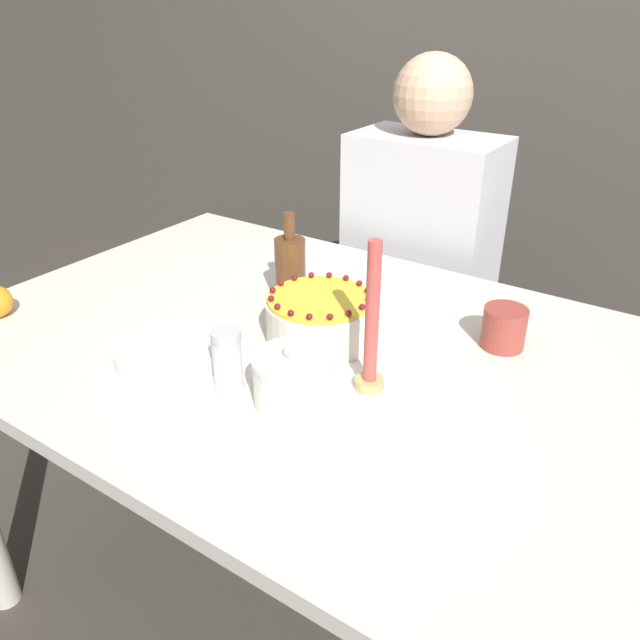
{
  "coord_description": "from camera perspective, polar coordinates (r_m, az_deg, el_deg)",
  "views": [
    {
      "loc": [
        0.58,
        -0.87,
        1.39
      ],
      "look_at": [
        -0.02,
        0.02,
        0.82
      ],
      "focal_mm": 35.0,
      "sensor_mm": 36.0,
      "label": 1
    }
  ],
  "objects": [
    {
      "name": "ground_plane",
      "position": [
        1.74,
        0.19,
        -25.19
      ],
      "size": [
        12.0,
        12.0,
        0.0
      ],
      "primitive_type": "plane",
      "color": "#3D3833"
    },
    {
      "name": "wall_behind",
      "position": [
        2.34,
        21.68,
        23.97
      ],
      "size": [
        8.0,
        0.05,
        2.6
      ],
      "color": "#4C4742",
      "rests_on": "ground_plane"
    },
    {
      "name": "dining_table",
      "position": [
        1.27,
        0.24,
        -6.85
      ],
      "size": [
        1.51,
        0.96,
        0.78
      ],
      "color": "beige",
      "rests_on": "ground_plane"
    },
    {
      "name": "cake",
      "position": [
        1.22,
        0.0,
        0.17
      ],
      "size": [
        0.21,
        0.21,
        0.1
      ],
      "color": "white",
      "rests_on": "dining_table"
    },
    {
      "name": "sugar_bowl",
      "position": [
        1.03,
        -2.62,
        -5.53
      ],
      "size": [
        0.13,
        0.13,
        0.12
      ],
      "color": "white",
      "rests_on": "dining_table"
    },
    {
      "name": "sugar_shaker",
      "position": [
        1.06,
        -8.46,
        -3.76
      ],
      "size": [
        0.05,
        0.05,
        0.12
      ],
      "color": "white",
      "rests_on": "dining_table"
    },
    {
      "name": "plate_stack",
      "position": [
        1.2,
        -13.48,
        -2.82
      ],
      "size": [
        0.2,
        0.2,
        0.03
      ],
      "color": "white",
      "rests_on": "dining_table"
    },
    {
      "name": "candle",
      "position": [
        1.04,
        4.72,
        -1.12
      ],
      "size": [
        0.05,
        0.05,
        0.27
      ],
      "color": "tan",
      "rests_on": "dining_table"
    },
    {
      "name": "bottle",
      "position": [
        1.35,
        -2.74,
        4.58
      ],
      "size": [
        0.07,
        0.07,
        0.21
      ],
      "color": "brown",
      "rests_on": "dining_table"
    },
    {
      "name": "cup",
      "position": [
        1.24,
        16.47,
        -0.68
      ],
      "size": [
        0.08,
        0.08,
        0.08
      ],
      "color": "#993D33",
      "rests_on": "dining_table"
    },
    {
      "name": "person_man_blue_shirt",
      "position": [
        1.9,
        8.74,
        1.27
      ],
      "size": [
        0.4,
        0.34,
        1.26
      ],
      "rotation": [
        0.0,
        0.0,
        3.14
      ],
      "color": "#473D33",
      "rests_on": "ground_plane"
    }
  ]
}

